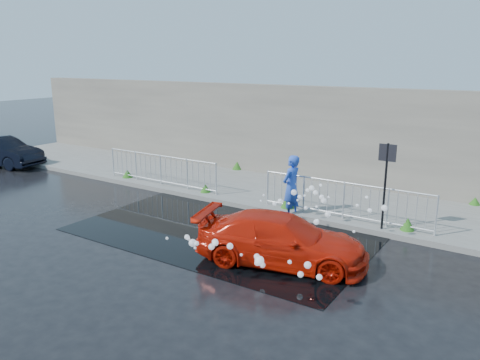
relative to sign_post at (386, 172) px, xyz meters
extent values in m
plane|color=black|center=(-4.20, -3.10, -1.72)|extent=(90.00, 90.00, 0.00)
cube|color=slate|center=(-4.20, 1.90, -1.65)|extent=(30.00, 4.00, 0.15)
cube|color=slate|center=(-4.20, -0.10, -1.64)|extent=(30.00, 0.25, 0.16)
cube|color=#665F56|center=(-4.20, 4.10, 0.18)|extent=(30.00, 0.60, 3.50)
cube|color=black|center=(-3.70, -2.10, -1.72)|extent=(8.00, 5.00, 0.01)
cylinder|color=black|center=(0.00, 0.00, -0.47)|extent=(0.06, 0.06, 2.50)
cube|color=black|center=(0.00, 0.00, 0.53)|extent=(0.45, 0.04, 0.45)
cylinder|color=silver|center=(-10.70, 0.25, -1.02)|extent=(0.05, 0.05, 1.10)
cylinder|color=silver|center=(-5.70, 0.25, -1.02)|extent=(0.05, 0.05, 1.10)
cylinder|color=silver|center=(-8.20, 0.25, -0.50)|extent=(5.00, 0.04, 0.04)
cylinder|color=silver|center=(-8.20, 0.25, -1.45)|extent=(5.00, 0.04, 0.04)
cylinder|color=silver|center=(-3.70, 0.25, -1.02)|extent=(0.05, 0.05, 1.10)
cylinder|color=silver|center=(1.30, 0.25, -1.02)|extent=(0.05, 0.05, 1.10)
cylinder|color=silver|center=(-1.20, 0.25, -0.50)|extent=(5.00, 0.04, 0.04)
cylinder|color=silver|center=(-1.20, 0.25, -1.45)|extent=(5.00, 0.04, 0.04)
cone|color=#255516|center=(-10.00, 0.30, -1.42)|extent=(0.40, 0.40, 0.31)
cone|color=#255516|center=(-6.20, 0.30, -1.43)|extent=(0.36, 0.36, 0.28)
cone|color=#255516|center=(-3.00, 0.30, -1.35)|extent=(0.44, 0.44, 0.44)
cone|color=#255516|center=(0.60, 0.30, -1.40)|extent=(0.38, 0.38, 0.34)
cone|color=#255516|center=(-7.20, 3.80, -1.41)|extent=(0.42, 0.42, 0.33)
cone|color=#255516|center=(1.80, 3.80, -1.45)|extent=(0.34, 0.34, 0.24)
sphere|color=white|center=(-2.35, -0.93, -1.01)|extent=(0.06, 0.06, 0.06)
sphere|color=white|center=(-0.23, -1.57, -1.20)|extent=(0.07, 0.07, 0.07)
sphere|color=white|center=(-2.08, -0.50, -0.84)|extent=(0.07, 0.07, 0.07)
sphere|color=white|center=(-1.48, -0.99, -0.94)|extent=(0.07, 0.07, 0.07)
sphere|color=white|center=(-3.20, -1.00, -1.06)|extent=(0.06, 0.06, 0.06)
sphere|color=white|center=(-0.64, -1.83, -1.41)|extent=(0.17, 0.17, 0.17)
sphere|color=white|center=(-0.99, -2.02, -1.26)|extent=(0.07, 0.07, 0.07)
sphere|color=white|center=(-3.17, -0.91, -0.91)|extent=(0.07, 0.07, 0.07)
sphere|color=white|center=(-2.90, -2.06, -1.49)|extent=(0.16, 0.16, 0.16)
sphere|color=white|center=(-2.17, -0.63, -0.87)|extent=(0.12, 0.12, 0.12)
sphere|color=white|center=(-2.65, -0.86, -1.01)|extent=(0.15, 0.15, 0.15)
sphere|color=white|center=(-1.26, -1.43, -1.15)|extent=(0.08, 0.08, 0.08)
sphere|color=white|center=(-2.10, 0.01, -0.74)|extent=(0.16, 0.16, 0.16)
sphere|color=white|center=(-2.63, -0.02, -0.70)|extent=(0.08, 0.08, 0.08)
sphere|color=white|center=(-1.11, -1.10, -1.05)|extent=(0.16, 0.16, 0.16)
sphere|color=white|center=(-1.82, 0.01, -0.62)|extent=(0.09, 0.09, 0.09)
sphere|color=white|center=(-1.78, -1.03, -1.01)|extent=(0.10, 0.10, 0.10)
sphere|color=white|center=(-1.47, -0.22, -0.86)|extent=(0.07, 0.07, 0.07)
sphere|color=white|center=(-1.25, -1.51, -1.17)|extent=(0.15, 0.15, 0.15)
sphere|color=white|center=(-2.67, -1.15, -1.01)|extent=(0.12, 0.12, 0.12)
sphere|color=white|center=(-1.88, -0.21, -0.80)|extent=(0.15, 0.15, 0.15)
sphere|color=white|center=(-2.25, -2.20, -1.45)|extent=(0.07, 0.07, 0.07)
sphere|color=white|center=(-1.49, -0.50, -0.89)|extent=(0.16, 0.16, 0.16)
sphere|color=white|center=(-0.17, -0.63, -0.91)|extent=(0.12, 0.12, 0.12)
sphere|color=white|center=(0.05, -1.95, -1.43)|extent=(0.14, 0.14, 0.14)
sphere|color=white|center=(-1.55, -0.53, -0.80)|extent=(0.14, 0.14, 0.14)
sphere|color=white|center=(0.22, -0.70, -0.75)|extent=(0.16, 0.16, 0.16)
sphere|color=white|center=(-0.53, -0.54, -0.85)|extent=(0.09, 0.09, 0.09)
sphere|color=white|center=(-2.44, -0.43, -0.82)|extent=(0.17, 0.17, 0.17)
sphere|color=white|center=(-0.36, -0.32, -0.66)|extent=(0.09, 0.09, 0.09)
sphere|color=white|center=(-2.67, -1.39, -1.23)|extent=(0.13, 0.13, 0.13)
sphere|color=white|center=(-1.70, -1.86, -1.37)|extent=(0.14, 0.14, 0.14)
sphere|color=white|center=(-2.03, -1.02, -0.84)|extent=(0.07, 0.07, 0.07)
sphere|color=white|center=(-2.20, -0.05, -0.81)|extent=(0.11, 0.11, 0.11)
sphere|color=white|center=(-1.88, -4.07, -1.29)|extent=(0.07, 0.07, 0.07)
sphere|color=white|center=(-3.19, -4.28, -1.13)|extent=(0.08, 0.08, 0.08)
sphere|color=white|center=(-2.19, -4.62, -0.87)|extent=(0.14, 0.14, 0.14)
sphere|color=white|center=(-0.73, -5.23, -0.71)|extent=(0.18, 0.18, 0.18)
sphere|color=white|center=(-0.85, -5.11, -0.70)|extent=(0.11, 0.11, 0.11)
sphere|color=white|center=(-1.33, -4.08, -1.40)|extent=(0.12, 0.12, 0.12)
sphere|color=white|center=(-0.51, -3.92, -1.45)|extent=(0.13, 0.13, 0.13)
sphere|color=white|center=(-2.75, -4.85, -0.81)|extent=(0.11, 0.11, 0.11)
sphere|color=white|center=(0.07, -4.86, -0.74)|extent=(0.13, 0.13, 0.13)
sphere|color=white|center=(-1.42, -4.15, -1.34)|extent=(0.13, 0.13, 0.13)
sphere|color=white|center=(-2.88, -4.51, -1.08)|extent=(0.18, 0.18, 0.18)
sphere|color=white|center=(-1.55, -4.98, -0.70)|extent=(0.13, 0.13, 0.13)
sphere|color=white|center=(-2.08, -4.88, -0.86)|extent=(0.13, 0.13, 0.13)
sphere|color=white|center=(0.16, -4.53, -1.09)|extent=(0.12, 0.12, 0.12)
sphere|color=white|center=(-2.48, -4.88, -0.88)|extent=(0.10, 0.10, 0.10)
sphere|color=white|center=(-3.12, -5.07, -0.84)|extent=(0.06, 0.06, 0.06)
sphere|color=white|center=(-0.45, -4.54, -0.93)|extent=(0.08, 0.08, 0.08)
sphere|color=white|center=(-2.07, -4.76, -0.82)|extent=(0.13, 0.13, 0.13)
sphere|color=white|center=(-2.92, -4.38, -1.26)|extent=(0.06, 0.06, 0.06)
sphere|color=white|center=(-1.24, -4.34, -1.16)|extent=(0.17, 0.17, 0.17)
imported|color=red|center=(-1.40, -3.11, -1.15)|extent=(4.23, 2.54, 1.15)
imported|color=black|center=(-16.65, -0.83, -1.08)|extent=(4.06, 2.02, 1.28)
imported|color=blue|center=(-2.70, -0.10, -0.77)|extent=(0.53, 0.74, 1.90)
camera|label=1|loc=(3.31, -12.05, 2.86)|focal=35.00mm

